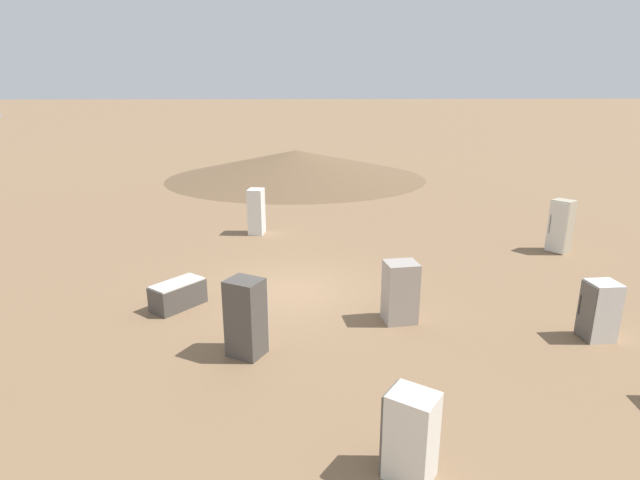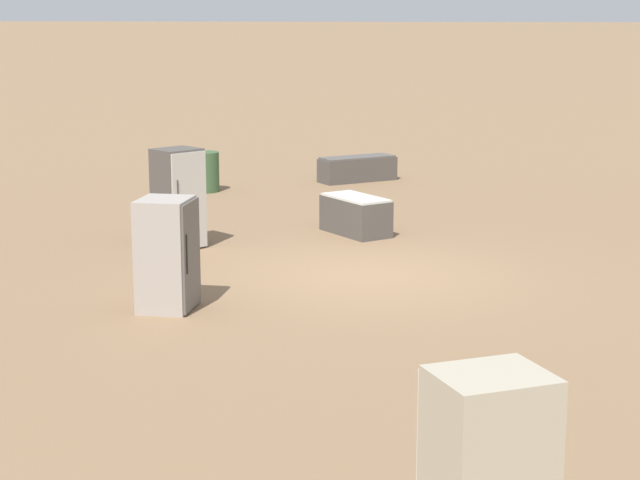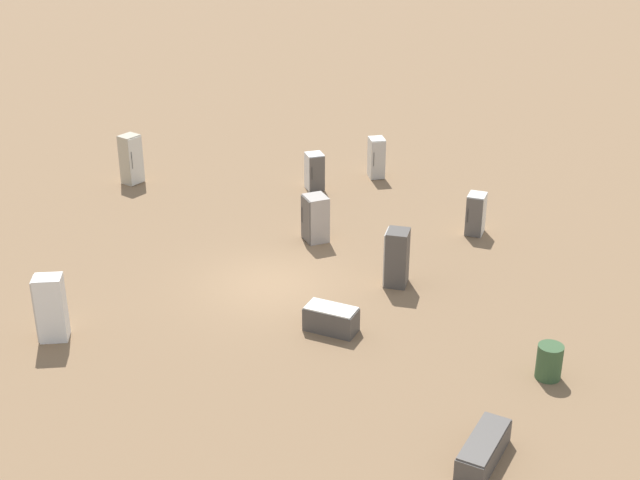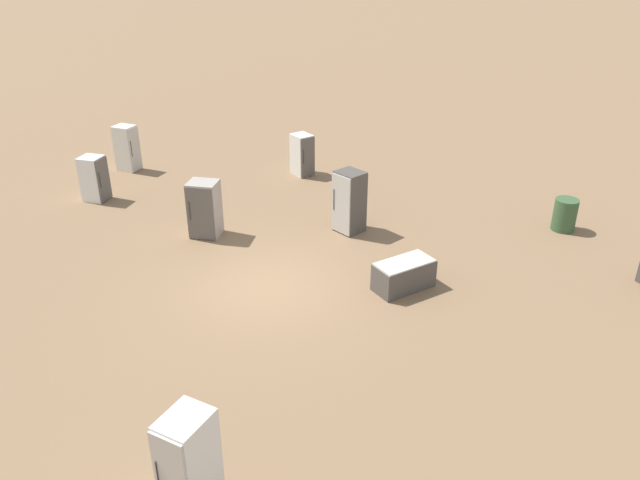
% 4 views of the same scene
% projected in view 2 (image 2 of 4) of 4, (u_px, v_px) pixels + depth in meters
% --- Properties ---
extents(ground_plane, '(1000.00, 1000.00, 0.00)m').
position_uv_depth(ground_plane, '(364.00, 275.00, 16.89)').
color(ground_plane, '#846647').
extents(discarded_fridge_1, '(1.51, 1.50, 0.71)m').
position_uv_depth(discarded_fridge_1, '(356.00, 215.00, 20.00)').
color(discarded_fridge_1, '#4C4742').
rests_on(discarded_fridge_1, ground_plane).
extents(discarded_fridge_2, '(1.75, 1.89, 0.61)m').
position_uv_depth(discarded_fridge_2, '(357.00, 169.00, 26.30)').
color(discarded_fridge_2, '#4C4742').
rests_on(discarded_fridge_2, ground_plane).
extents(discarded_fridge_4, '(0.81, 0.77, 1.57)m').
position_uv_depth(discarded_fridge_4, '(167.00, 254.00, 14.80)').
color(discarded_fridge_4, '#A89E93').
rests_on(discarded_fridge_4, ground_plane).
extents(discarded_fridge_5, '(0.98, 0.97, 1.76)m').
position_uv_depth(discarded_fridge_5, '(178.00, 199.00, 18.68)').
color(discarded_fridge_5, '#4C4742').
rests_on(discarded_fridge_5, ground_plane).
extents(rusty_barrel, '(0.65, 0.65, 0.92)m').
position_uv_depth(rusty_barrel, '(205.00, 172.00, 24.73)').
color(rusty_barrel, '#385633').
rests_on(rusty_barrel, ground_plane).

